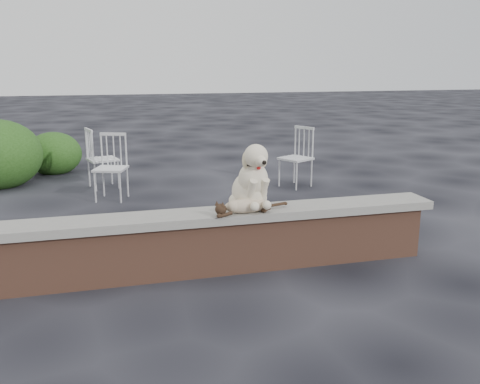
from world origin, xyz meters
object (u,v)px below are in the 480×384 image
object	(u,v)px
chair_b	(111,167)
chair_e	(103,158)
dog	(250,175)
chair_d	(296,157)
cat	(246,205)

from	to	relation	value
chair_b	chair_e	xyz separation A→B (m)	(-0.10, 0.80, 0.00)
dog	chair_d	xyz separation A→B (m)	(1.62, 3.04, -0.43)
chair_b	chair_e	world-z (taller)	same
dog	chair_d	world-z (taller)	dog
cat	chair_e	world-z (taller)	chair_e
dog	chair_b	world-z (taller)	dog
cat	chair_d	bearing A→B (deg)	52.98
dog	chair_d	distance (m)	3.47
cat	chair_d	xyz separation A→B (m)	(1.70, 3.19, -0.19)
dog	chair_e	size ratio (longest dim) A/B	0.67
chair_e	chair_d	bearing A→B (deg)	-118.97
chair_d	chair_b	size ratio (longest dim) A/B	1.00
chair_e	dog	bearing A→B (deg)	-176.17
dog	chair_d	bearing A→B (deg)	52.98
dog	cat	xyz separation A→B (m)	(-0.08, -0.15, -0.24)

